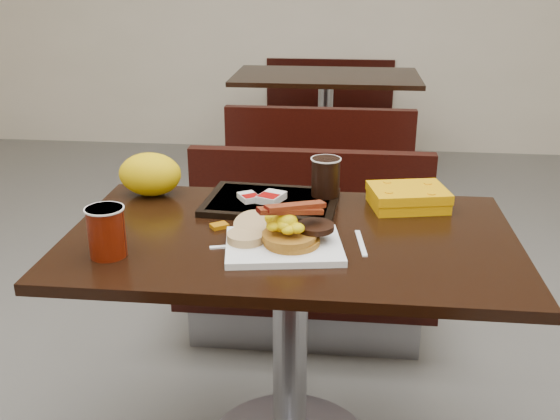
# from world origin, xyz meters

# --- Properties ---
(table_near) EXTENTS (1.20, 0.70, 0.75)m
(table_near) POSITION_xyz_m (0.00, 0.00, 0.38)
(table_near) COLOR black
(table_near) RESTS_ON floor
(bench_near_n) EXTENTS (1.00, 0.46, 0.72)m
(bench_near_n) POSITION_xyz_m (0.00, 0.70, 0.36)
(bench_near_n) COLOR black
(bench_near_n) RESTS_ON floor
(table_far) EXTENTS (1.20, 0.70, 0.75)m
(table_far) POSITION_xyz_m (0.00, 2.60, 0.38)
(table_far) COLOR black
(table_far) RESTS_ON floor
(bench_far_s) EXTENTS (1.00, 0.46, 0.72)m
(bench_far_s) POSITION_xyz_m (0.00, 1.90, 0.36)
(bench_far_s) COLOR black
(bench_far_s) RESTS_ON floor
(bench_far_n) EXTENTS (1.00, 0.46, 0.72)m
(bench_far_n) POSITION_xyz_m (0.00, 3.30, 0.36)
(bench_far_n) COLOR black
(bench_far_n) RESTS_ON floor
(platter) EXTENTS (0.32, 0.27, 0.02)m
(platter) POSITION_xyz_m (-0.01, -0.10, 0.76)
(platter) COLOR white
(platter) RESTS_ON table_near
(pancake_stack) EXTENTS (0.17, 0.17, 0.03)m
(pancake_stack) POSITION_xyz_m (0.01, -0.10, 0.78)
(pancake_stack) COLOR #A5671B
(pancake_stack) RESTS_ON platter
(sausage_patty) EXTENTS (0.11, 0.11, 0.01)m
(sausage_patty) POSITION_xyz_m (0.07, -0.07, 0.80)
(sausage_patty) COLOR black
(sausage_patty) RESTS_ON pancake_stack
(scrambled_eggs) EXTENTS (0.12, 0.11, 0.05)m
(scrambled_eggs) POSITION_xyz_m (-0.00, -0.10, 0.82)
(scrambled_eggs) COLOR yellow
(scrambled_eggs) RESTS_ON pancake_stack
(bacon_strips) EXTENTS (0.19, 0.15, 0.01)m
(bacon_strips) POSITION_xyz_m (0.01, -0.09, 0.86)
(bacon_strips) COLOR #420404
(bacon_strips) RESTS_ON scrambled_eggs
(muffin_bottom) EXTENTS (0.11, 0.11, 0.02)m
(muffin_bottom) POSITION_xyz_m (-0.11, -0.10, 0.78)
(muffin_bottom) COLOR tan
(muffin_bottom) RESTS_ON platter
(muffin_top) EXTENTS (0.12, 0.12, 0.06)m
(muffin_top) POSITION_xyz_m (-0.10, -0.04, 0.79)
(muffin_top) COLOR tan
(muffin_top) RESTS_ON platter
(coffee_cup_near) EXTENTS (0.09, 0.09, 0.13)m
(coffee_cup_near) POSITION_xyz_m (-0.44, -0.18, 0.81)
(coffee_cup_near) COLOR maroon
(coffee_cup_near) RESTS_ON table_near
(fork) EXTENTS (0.14, 0.06, 0.00)m
(fork) POSITION_xyz_m (-0.15, -0.10, 0.75)
(fork) COLOR white
(fork) RESTS_ON table_near
(knife) EXTENTS (0.03, 0.16, 0.00)m
(knife) POSITION_xyz_m (0.19, -0.04, 0.75)
(knife) COLOR white
(knife) RESTS_ON table_near
(condiment_syrup) EXTENTS (0.06, 0.05, 0.01)m
(condiment_syrup) POSITION_xyz_m (-0.20, 0.02, 0.76)
(condiment_syrup) COLOR #A35D07
(condiment_syrup) RESTS_ON table_near
(condiment_ketchup) EXTENTS (0.05, 0.04, 0.01)m
(condiment_ketchup) POSITION_xyz_m (0.03, 0.07, 0.76)
(condiment_ketchup) COLOR #8C0504
(condiment_ketchup) RESTS_ON table_near
(tray) EXTENTS (0.41, 0.30, 0.02)m
(tray) POSITION_xyz_m (-0.08, 0.21, 0.76)
(tray) COLOR black
(tray) RESTS_ON table_near
(hashbrown_sleeve_left) EXTENTS (0.08, 0.08, 0.02)m
(hashbrown_sleeve_left) POSITION_xyz_m (-0.14, 0.20, 0.78)
(hashbrown_sleeve_left) COLOR silver
(hashbrown_sleeve_left) RESTS_ON tray
(hashbrown_sleeve_right) EXTENTS (0.09, 0.10, 0.02)m
(hashbrown_sleeve_right) POSITION_xyz_m (-0.08, 0.20, 0.78)
(hashbrown_sleeve_right) COLOR silver
(hashbrown_sleeve_right) RESTS_ON tray
(coffee_cup_far) EXTENTS (0.10, 0.10, 0.12)m
(coffee_cup_far) POSITION_xyz_m (0.08, 0.26, 0.83)
(coffee_cup_far) COLOR black
(coffee_cup_far) RESTS_ON tray
(clamshell) EXTENTS (0.25, 0.21, 0.06)m
(clamshell) POSITION_xyz_m (0.33, 0.24, 0.78)
(clamshell) COLOR #DE9403
(clamshell) RESTS_ON table_near
(paper_bag) EXTENTS (0.22, 0.18, 0.13)m
(paper_bag) POSITION_xyz_m (-0.46, 0.26, 0.82)
(paper_bag) COLOR #F7BC08
(paper_bag) RESTS_ON table_near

